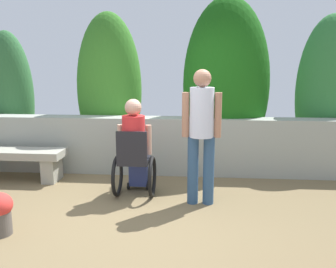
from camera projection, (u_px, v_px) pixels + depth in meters
The scene contains 6 objects.
ground_plane at pixel (128, 219), 4.15m from camera, with size 13.67×13.67×0.00m, color brown.
stone_retaining_wall at pixel (150, 145), 5.90m from camera, with size 6.83×0.38×0.93m, color #949A8E.
hedge_backdrop at pixel (188, 89), 6.20m from camera, with size 6.71×1.11×2.87m.
stone_bench at pixel (16, 160), 5.53m from camera, with size 1.49×0.45×0.48m.
person_in_wheelchair at pixel (135, 151), 4.82m from camera, with size 0.53×0.66×1.33m.
person_standing_companion at pixel (201, 128), 4.46m from camera, with size 0.49×0.30×1.71m.
Camera 1 is at (0.79, -3.83, 1.75)m, focal length 38.26 mm.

